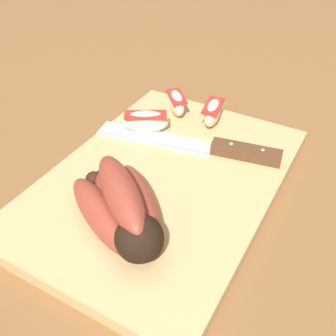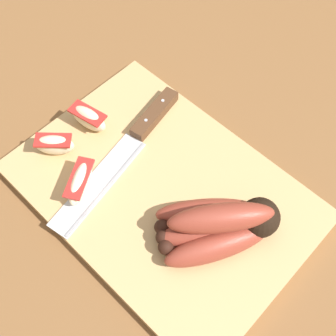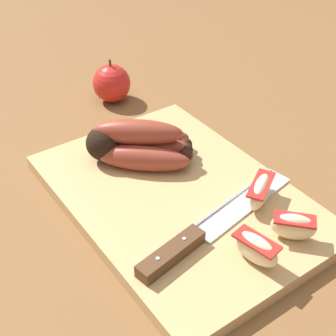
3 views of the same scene
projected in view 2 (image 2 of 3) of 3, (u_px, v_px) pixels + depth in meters
The scene contains 7 objects.
ground_plane at pixel (155, 194), 0.62m from camera, with size 6.00×6.00×0.00m, color brown.
cutting_board at pixel (163, 192), 0.61m from camera, with size 0.41×0.29×0.02m, color tan.
banana_bunch at pixel (220, 225), 0.54m from camera, with size 0.15×0.16×0.07m.
chefs_knife at pixel (137, 137), 0.64m from camera, with size 0.08×0.28×0.02m.
apple_wedge_near at pixel (89, 118), 0.64m from camera, with size 0.06×0.04×0.04m.
apple_wedge_middle at pixel (80, 182), 0.58m from camera, with size 0.05×0.07×0.04m.
apple_wedge_far at pixel (55, 145), 0.61m from camera, with size 0.06×0.05×0.04m.
Camera 2 is at (0.21, -0.19, 0.56)m, focal length 45.61 mm.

